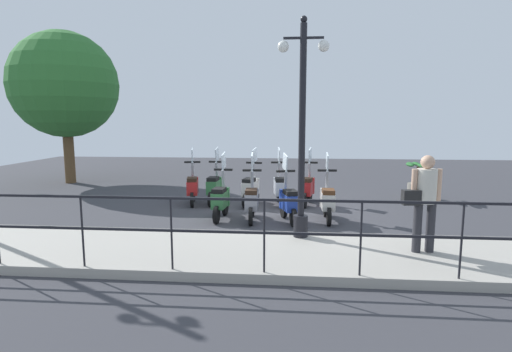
# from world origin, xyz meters

# --- Properties ---
(ground_plane) EXTENTS (28.00, 28.00, 0.00)m
(ground_plane) POSITION_xyz_m (0.00, 0.00, 0.00)
(ground_plane) COLOR #38383D
(promenade_walkway) EXTENTS (2.20, 20.00, 0.15)m
(promenade_walkway) POSITION_xyz_m (-3.15, 0.00, 0.07)
(promenade_walkway) COLOR #A39E93
(promenade_walkway) RESTS_ON ground_plane
(fence_railing) EXTENTS (0.04, 16.03, 1.07)m
(fence_railing) POSITION_xyz_m (-4.20, -0.00, 0.90)
(fence_railing) COLOR black
(fence_railing) RESTS_ON promenade_walkway
(lamp_post_near) EXTENTS (0.26, 0.90, 3.92)m
(lamp_post_near) POSITION_xyz_m (-2.40, -0.55, 1.87)
(lamp_post_near) COLOR black
(lamp_post_near) RESTS_ON promenade_walkway
(pedestrian_with_bag) EXTENTS (0.36, 0.64, 1.59)m
(pedestrian_with_bag) POSITION_xyz_m (-3.10, -2.51, 1.08)
(pedestrian_with_bag) COLOR #28282D
(pedestrian_with_bag) RESTS_ON promenade_walkway
(tree_large) EXTENTS (3.71, 3.71, 5.37)m
(tree_large) POSITION_xyz_m (4.15, 7.65, 3.50)
(tree_large) COLOR brown
(tree_large) RESTS_ON ground_plane
(potted_palm) EXTENTS (1.06, 0.66, 1.05)m
(potted_palm) POSITION_xyz_m (2.20, -4.05, 0.45)
(potted_palm) COLOR slate
(potted_palm) RESTS_ON ground_plane
(scooter_near_0) EXTENTS (1.23, 0.44, 1.54)m
(scooter_near_0) POSITION_xyz_m (-0.63, -1.20, 0.48)
(scooter_near_0) COLOR black
(scooter_near_0) RESTS_ON ground_plane
(scooter_near_1) EXTENTS (1.20, 0.53, 1.54)m
(scooter_near_1) POSITION_xyz_m (-0.82, -0.32, 0.48)
(scooter_near_1) COLOR black
(scooter_near_1) RESTS_ON ground_plane
(scooter_near_2) EXTENTS (1.23, 0.44, 1.54)m
(scooter_near_2) POSITION_xyz_m (-0.76, 0.52, 0.48)
(scooter_near_2) COLOR black
(scooter_near_2) RESTS_ON ground_plane
(scooter_near_3) EXTENTS (1.23, 0.44, 1.54)m
(scooter_near_3) POSITION_xyz_m (-0.68, 1.24, 0.48)
(scooter_near_3) COLOR black
(scooter_near_3) RESTS_ON ground_plane
(scooter_far_0) EXTENTS (1.22, 0.49, 1.54)m
(scooter_far_0) POSITION_xyz_m (1.06, -0.82, 0.48)
(scooter_far_0) COLOR black
(scooter_far_0) RESTS_ON ground_plane
(scooter_far_1) EXTENTS (1.23, 0.44, 1.54)m
(scooter_far_1) POSITION_xyz_m (1.02, -0.07, 0.48)
(scooter_far_1) COLOR black
(scooter_far_1) RESTS_ON ground_plane
(scooter_far_2) EXTENTS (1.22, 0.51, 1.54)m
(scooter_far_2) POSITION_xyz_m (0.86, 0.70, 0.48)
(scooter_far_2) COLOR black
(scooter_far_2) RESTS_ON ground_plane
(scooter_far_3) EXTENTS (1.23, 0.44, 1.54)m
(scooter_far_3) POSITION_xyz_m (1.01, 1.71, 0.48)
(scooter_far_3) COLOR black
(scooter_far_3) RESTS_ON ground_plane
(scooter_far_4) EXTENTS (1.22, 0.49, 1.54)m
(scooter_far_4) POSITION_xyz_m (0.89, 2.30, 0.48)
(scooter_far_4) COLOR black
(scooter_far_4) RESTS_ON ground_plane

